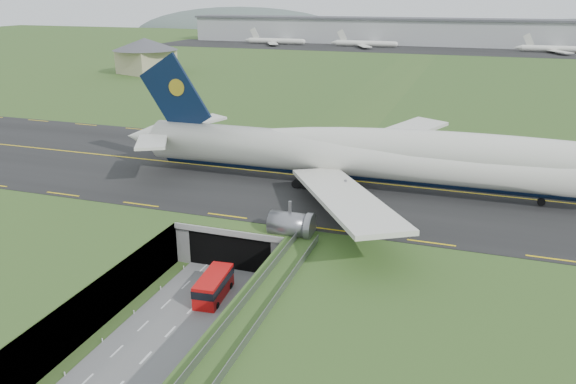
% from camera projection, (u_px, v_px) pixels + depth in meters
% --- Properties ---
extents(ground, '(900.00, 900.00, 0.00)m').
position_uv_depth(ground, '(203.00, 298.00, 69.50)').
color(ground, '#2A4F1F').
rests_on(ground, ground).
extents(airfield_deck, '(800.00, 800.00, 6.00)m').
position_uv_depth(airfield_deck, '(202.00, 277.00, 68.49)').
color(airfield_deck, gray).
rests_on(airfield_deck, ground).
extents(trench_road, '(12.00, 75.00, 0.20)m').
position_uv_depth(trench_road, '(173.00, 330.00, 62.77)').
color(trench_road, slate).
rests_on(trench_road, ground).
extents(taxiway, '(800.00, 44.00, 0.18)m').
position_uv_depth(taxiway, '(289.00, 175.00, 96.89)').
color(taxiway, black).
rests_on(taxiway, airfield_deck).
extents(tunnel_portal, '(17.00, 22.30, 6.00)m').
position_uv_depth(tunnel_portal, '(253.00, 224.00, 83.29)').
color(tunnel_portal, gray).
rests_on(tunnel_portal, ground).
extents(guideway, '(3.00, 53.00, 7.05)m').
position_uv_depth(guideway, '(214.00, 375.00, 47.33)').
color(guideway, '#A8A8A3').
rests_on(guideway, ground).
extents(jumbo_jet, '(99.86, 63.36, 20.96)m').
position_uv_depth(jumbo_jet, '(400.00, 157.00, 86.89)').
color(jumbo_jet, silver).
rests_on(jumbo_jet, ground).
extents(shuttle_tram, '(3.48, 7.69, 3.05)m').
position_uv_depth(shuttle_tram, '(214.00, 286.00, 69.01)').
color(shuttle_tram, red).
rests_on(shuttle_tram, ground).
extents(service_building, '(31.85, 31.85, 13.49)m').
position_uv_depth(service_building, '(146.00, 53.00, 215.78)').
color(service_building, tan).
rests_on(service_building, ground).
extents(cargo_terminal, '(320.00, 67.00, 15.60)m').
position_uv_depth(cargo_terminal, '(432.00, 32.00, 331.96)').
color(cargo_terminal, '#B2B2B2').
rests_on(cargo_terminal, ground).
extents(distant_hills, '(700.00, 91.00, 60.00)m').
position_uv_depth(distant_hills, '(531.00, 47.00, 434.89)').
color(distant_hills, '#54655F').
rests_on(distant_hills, ground).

